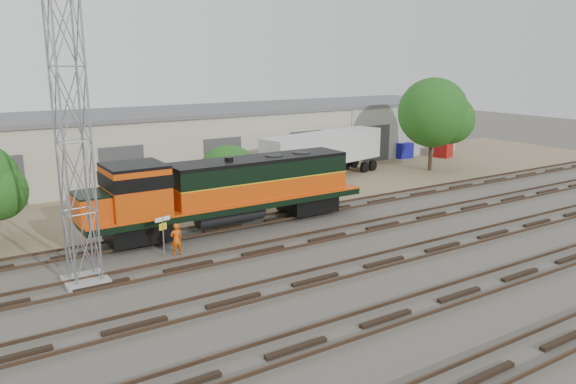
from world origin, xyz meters
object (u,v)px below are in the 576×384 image
locomotive (225,190)px  semi_trailer (326,149)px  worker (176,239)px  signal_tower (74,147)px

locomotive → semi_trailer: locomotive is taller
locomotive → worker: 4.95m
locomotive → signal_tower: signal_tower is taller
locomotive → signal_tower: bearing=-156.8°
locomotive → signal_tower: size_ratio=1.37×
signal_tower → worker: (4.67, 1.16, -5.12)m
signal_tower → locomotive: bearing=23.2°
worker → semi_trailer: (17.32, 11.02, 1.50)m
locomotive → worker: (-3.98, -2.54, -1.50)m
locomotive → semi_trailer: (13.35, 8.48, 0.00)m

